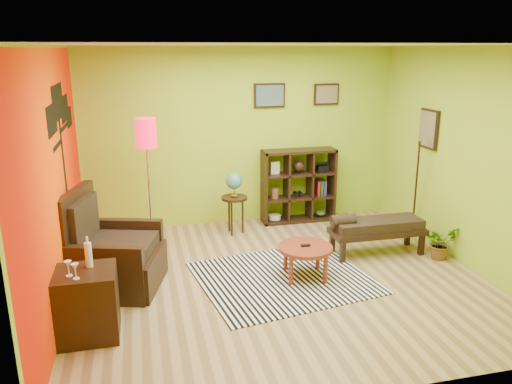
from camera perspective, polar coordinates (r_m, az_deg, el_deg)
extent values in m
plane|color=tan|center=(6.32, 2.69, -9.85)|extent=(5.00, 5.00, 0.00)
cube|color=#9FC528|center=(7.98, -1.68, 6.27)|extent=(5.00, 0.04, 2.80)
cube|color=#9FC528|center=(3.83, 12.35, -5.15)|extent=(5.00, 0.04, 2.80)
cube|color=#9FC528|center=(5.69, -22.08, 1.03)|extent=(0.04, 4.50, 2.80)
cube|color=#9FC528|center=(6.96, 23.08, 3.51)|extent=(0.04, 4.50, 2.80)
cube|color=white|center=(5.68, 3.07, 16.45)|extent=(5.00, 4.50, 0.04)
cube|color=#FF4500|center=(5.69, -21.89, 1.04)|extent=(0.01, 4.45, 2.75)
cube|color=black|center=(6.30, -20.72, -0.75)|extent=(0.01, 0.14, 2.10)
cube|color=black|center=(5.61, -22.31, 7.60)|extent=(0.01, 0.65, 0.32)
cube|color=black|center=(6.14, -21.71, 9.53)|extent=(0.01, 0.85, 0.40)
cube|color=black|center=(6.65, -21.03, 8.88)|extent=(0.01, 0.70, 0.32)
cube|color=black|center=(7.01, -20.57, 8.01)|extent=(0.01, 0.50, 0.26)
cube|color=black|center=(7.97, 1.55, 10.97)|extent=(0.50, 0.03, 0.38)
cube|color=slate|center=(7.95, 1.60, 10.95)|extent=(0.44, 0.01, 0.32)
cube|color=black|center=(8.27, 8.05, 11.01)|extent=(0.42, 0.03, 0.34)
cube|color=#897C59|center=(8.25, 8.11, 10.99)|extent=(0.36, 0.01, 0.28)
cube|color=black|center=(7.63, 19.15, 6.83)|extent=(0.03, 0.44, 0.56)
cube|color=#897C59|center=(7.62, 18.99, 6.83)|extent=(0.01, 0.38, 0.50)
cylinder|color=black|center=(7.74, 17.81, 0.47)|extent=(0.23, 0.34, 1.46)
cone|color=silver|center=(7.46, 18.88, 5.65)|extent=(0.08, 0.09, 0.16)
cube|color=white|center=(6.33, 3.18, -9.75)|extent=(2.30, 2.07, 0.01)
cylinder|color=maroon|center=(6.23, 5.67, -6.38)|extent=(0.67, 0.67, 0.05)
cylinder|color=maroon|center=(6.54, 7.10, -7.26)|extent=(0.05, 0.05, 0.37)
cylinder|color=maroon|center=(6.47, 3.41, -7.45)|extent=(0.05, 0.05, 0.37)
cylinder|color=maroon|center=(6.17, 7.94, -8.80)|extent=(0.05, 0.05, 0.37)
cylinder|color=maroon|center=(6.09, 4.02, -9.03)|extent=(0.05, 0.05, 0.37)
cube|color=black|center=(6.22, 5.68, -6.09)|extent=(0.12, 0.05, 0.02)
cube|color=black|center=(6.25, -15.38, -8.55)|extent=(1.18, 1.17, 0.44)
cube|color=black|center=(6.26, -19.64, -5.10)|extent=(0.37, 0.93, 1.20)
cube|color=black|center=(5.82, -16.82, -9.18)|extent=(0.87, 0.35, 0.70)
cube|color=black|center=(6.59, -14.28, -5.92)|extent=(0.87, 0.35, 0.70)
cube|color=tan|center=(6.13, -15.29, -6.06)|extent=(0.94, 0.93, 0.15)
cube|color=tan|center=(6.16, -19.07, -3.24)|extent=(0.29, 0.70, 0.54)
cube|color=black|center=(5.29, -18.77, -12.01)|extent=(0.59, 0.54, 0.70)
cylinder|color=white|center=(5.17, -18.60, -6.82)|extent=(0.07, 0.07, 0.25)
cylinder|color=white|center=(5.12, -18.75, -5.22)|extent=(0.02, 0.02, 0.07)
cylinder|color=white|center=(5.08, -20.57, -8.95)|extent=(0.06, 0.06, 0.01)
cylinder|color=white|center=(5.06, -20.62, -8.43)|extent=(0.01, 0.01, 0.09)
cone|color=white|center=(5.03, -20.70, -7.71)|extent=(0.07, 0.07, 0.06)
cylinder|color=white|center=(5.00, -19.86, -9.29)|extent=(0.06, 0.06, 0.01)
cylinder|color=white|center=(4.98, -19.92, -8.77)|extent=(0.01, 0.01, 0.09)
cone|color=white|center=(4.95, -20.00, -8.03)|extent=(0.07, 0.07, 0.06)
cylinder|color=silver|center=(7.10, -11.65, -7.02)|extent=(0.29, 0.29, 0.03)
cylinder|color=silver|center=(6.81, -12.06, -0.29)|extent=(0.03, 0.03, 1.77)
cylinder|color=red|center=(6.63, -12.48, 6.60)|extent=(0.28, 0.28, 0.39)
cylinder|color=black|center=(7.59, -2.50, -0.69)|extent=(0.39, 0.39, 0.04)
cylinder|color=black|center=(7.71, -1.54, -2.73)|extent=(0.03, 0.03, 0.55)
cylinder|color=black|center=(7.78, -3.09, -2.57)|extent=(0.03, 0.03, 0.55)
cylinder|color=black|center=(7.57, -2.79, -3.10)|extent=(0.03, 0.03, 0.55)
cylinder|color=gold|center=(7.58, -2.50, -0.40)|extent=(0.10, 0.10, 0.02)
cylinder|color=gold|center=(7.57, -2.51, 0.03)|extent=(0.02, 0.02, 0.10)
sphere|color=teal|center=(7.52, -2.52, 1.25)|extent=(0.25, 0.25, 0.25)
cube|color=black|center=(8.02, 0.93, 0.46)|extent=(0.04, 0.35, 1.20)
cube|color=black|center=(8.38, 8.64, 0.96)|extent=(0.04, 0.35, 1.20)
cube|color=black|center=(8.35, 4.77, -3.12)|extent=(1.20, 0.35, 0.04)
cube|color=black|center=(8.05, 4.97, 4.70)|extent=(1.20, 0.35, 0.04)
cube|color=black|center=(8.12, 3.53, 0.63)|extent=(0.03, 0.33, 1.12)
cube|color=black|center=(8.25, 6.19, 0.80)|extent=(0.03, 0.33, 1.12)
cube|color=black|center=(8.24, 4.84, -0.62)|extent=(1.12, 0.33, 0.03)
cube|color=black|center=(8.13, 4.90, 2.08)|extent=(1.12, 0.33, 0.03)
cylinder|color=beige|center=(8.22, 2.13, -2.88)|extent=(0.20, 0.20, 0.07)
sphere|color=black|center=(8.10, 4.92, 2.97)|extent=(0.20, 0.20, 0.20)
cube|color=black|center=(8.25, 7.56, 2.69)|extent=(0.18, 0.15, 0.10)
cylinder|color=black|center=(8.21, 4.58, -0.17)|extent=(0.06, 0.12, 0.06)
cylinder|color=black|center=(8.23, 5.11, -0.14)|extent=(0.06, 0.12, 0.06)
ellipsoid|color=#384C26|center=(8.46, 7.37, -2.39)|extent=(0.18, 0.18, 0.09)
cylinder|color=brown|center=(8.10, 2.16, -0.14)|extent=(0.12, 0.12, 0.18)
cube|color=beige|center=(7.99, 2.19, 2.75)|extent=(0.14, 0.03, 0.20)
cube|color=maroon|center=(8.30, 7.02, 0.46)|extent=(0.04, 0.18, 0.26)
cube|color=#1E4C1E|center=(8.32, 7.38, 0.48)|extent=(0.04, 0.18, 0.26)
cube|color=navy|center=(8.34, 7.73, 0.50)|extent=(0.04, 0.18, 0.26)
cube|color=black|center=(7.12, 13.70, -4.37)|extent=(1.32, 0.48, 0.08)
cube|color=tan|center=(7.09, 13.75, -3.59)|extent=(1.22, 0.42, 0.13)
cylinder|color=tan|center=(6.84, 9.93, -3.23)|extent=(0.33, 0.17, 0.17)
cube|color=black|center=(7.61, 16.92, -4.76)|extent=(0.07, 0.07, 0.29)
cube|color=black|center=(7.11, 8.70, -5.69)|extent=(0.07, 0.07, 0.29)
cube|color=black|center=(7.31, 18.37, -5.75)|extent=(0.07, 0.07, 0.29)
cube|color=black|center=(6.79, 9.88, -6.82)|extent=(0.07, 0.07, 0.29)
imported|color=#26661E|center=(7.27, 20.27, -5.81)|extent=(0.52, 0.55, 0.35)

